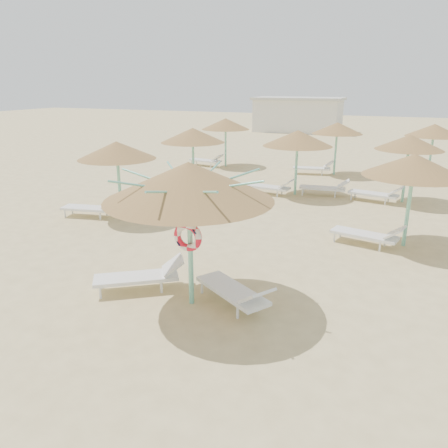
% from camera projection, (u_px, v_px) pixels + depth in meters
% --- Properties ---
extents(ground, '(120.00, 120.00, 0.00)m').
position_uv_depth(ground, '(189.00, 295.00, 9.85)').
color(ground, '#D7C083').
rests_on(ground, ground).
extents(main_palapa, '(3.45, 3.45, 3.09)m').
position_uv_depth(main_palapa, '(189.00, 182.00, 8.68)').
color(main_palapa, '#74CAAD').
rests_on(main_palapa, ground).
extents(lounger_main_a, '(2.03, 1.66, 0.74)m').
position_uv_depth(lounger_main_a, '(142.00, 276.00, 10.01)').
color(lounger_main_a, white).
rests_on(lounger_main_a, ground).
extents(lounger_main_b, '(2.07, 1.63, 0.75)m').
position_uv_depth(lounger_main_b, '(236.00, 291.00, 9.24)').
color(lounger_main_b, white).
rests_on(lounger_main_b, ground).
extents(palapa_field, '(14.05, 14.04, 2.72)m').
position_uv_depth(palapa_field, '(298.00, 139.00, 18.44)').
color(palapa_field, '#74CAAD').
rests_on(palapa_field, ground).
extents(service_hut, '(8.40, 4.40, 3.25)m').
position_uv_depth(service_hut, '(298.00, 115.00, 42.26)').
color(service_hut, silver).
rests_on(service_hut, ground).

